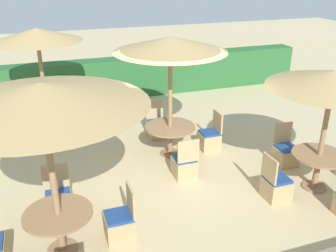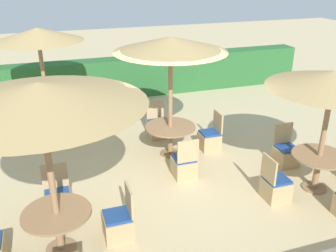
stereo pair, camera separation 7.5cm
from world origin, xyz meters
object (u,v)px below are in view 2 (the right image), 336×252
patio_chair_front_left_north (58,201)px  patio_chair_front_right_north (286,154)px  patio_chair_front_right_west (275,187)px  patio_chair_center_north (157,127)px  patio_chair_back_left_east (89,118)px  round_table_center (170,131)px  parasol_front_right (334,80)px  patio_chair_center_south (184,165)px  parasol_front_left (39,95)px  patio_chair_front_left_east (119,224)px  round_table_back_left (48,111)px  parasol_back_left (38,35)px  patio_chair_center_east (210,139)px  round_table_front_left (57,220)px  parasol_center (171,45)px  patio_chair_back_left_north (48,110)px  round_table_front_right (318,162)px

patio_chair_front_left_north → patio_chair_front_right_north: same height
patio_chair_front_right_west → patio_chair_center_north: same height
patio_chair_back_left_east → patio_chair_front_right_west: 5.48m
patio_chair_front_left_north → patio_chair_front_right_west: same height
patio_chair_center_north → round_table_center: bearing=90.3°
patio_chair_back_left_east → parasol_front_right: size_ratio=0.38×
patio_chair_center_south → parasol_front_left: bearing=-151.0°
patio_chair_front_left_east → patio_chair_center_north: bearing=-26.1°
patio_chair_front_left_east → round_table_back_left: size_ratio=0.87×
parasol_front_left → round_table_back_left: bearing=89.5°
parasol_back_left → patio_chair_center_north: parasol_back_left is taller
patio_chair_front_right_west → patio_chair_front_left_north: bearing=-101.7°
patio_chair_front_left_north → patio_chair_center_east: (3.67, 1.53, 0.00)m
patio_chair_front_right_north → patio_chair_center_north: bearing=-45.4°
parasol_front_right → patio_chair_center_south: 3.33m
parasol_front_left → patio_chair_back_left_east: 5.43m
parasol_front_left → patio_chair_front_right_west: parasol_front_left is taller
patio_chair_front_left_east → patio_chair_front_right_west: 3.07m
patio_chair_front_right_north → round_table_center: bearing=-29.6°
round_table_center → round_table_front_left: bearing=-136.8°
patio_chair_center_east → patio_chair_center_south: size_ratio=1.00×
patio_chair_back_left_east → patio_chair_front_right_west: same height
patio_chair_back_left_east → parasol_center: size_ratio=0.33×
patio_chair_front_left_north → patio_chair_back_left_east: 3.96m
parasol_front_left → patio_chair_front_left_north: size_ratio=3.13×
round_table_center → patio_chair_center_east: patio_chair_center_east is taller
round_table_front_left → round_table_center: (2.69, 2.53, 0.03)m
parasol_back_left → round_table_center: 4.01m
parasol_back_left → patio_chair_back_left_east: (1.05, -0.01, -2.31)m
parasol_front_right → patio_chair_front_right_north: parasol_front_right is taller
patio_chair_front_left_east → round_table_center: 3.09m
patio_chair_front_left_east → patio_chair_center_south: (1.70, 1.47, 0.00)m
patio_chair_front_right_north → parasol_center: size_ratio=0.33×
round_table_front_left → patio_chair_front_left_east: size_ratio=1.13×
patio_chair_back_left_north → patio_chair_front_right_west: size_ratio=1.00×
patio_chair_front_left_east → patio_chair_front_left_north: bearing=43.4°
round_table_front_right → patio_chair_center_north: patio_chair_center_north is taller
round_table_front_left → patio_chair_front_left_east: bearing=-0.2°
patio_chair_front_left_north → patio_chair_center_north: bearing=-135.6°
round_table_front_left → patio_chair_front_right_north: patio_chair_front_right_north is taller
patio_chair_front_left_north → parasol_front_right: bearing=171.2°
patio_chair_back_left_north → parasol_front_right: 7.72m
patio_chair_front_left_east → patio_chair_back_left_north: size_ratio=1.00×
round_table_front_right → patio_chair_center_east: 2.64m
patio_chair_front_left_east → patio_chair_center_north: size_ratio=1.00×
round_table_front_right → patio_chair_center_east: size_ratio=1.15×
patio_chair_front_right_west → patio_chair_center_east: same height
parasol_front_left → patio_chair_center_south: (2.65, 1.46, -2.33)m
parasol_front_right → patio_chair_front_right_west: 2.23m
round_table_center → patio_chair_center_north: 1.08m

